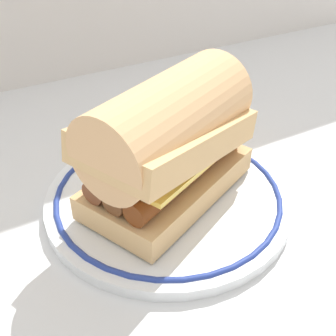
# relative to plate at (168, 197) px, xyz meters

# --- Properties ---
(ground_plane) EXTENTS (1.50, 1.50, 0.00)m
(ground_plane) POSITION_rel_plate_xyz_m (-0.02, -0.01, -0.01)
(ground_plane) COLOR silver
(plate) EXTENTS (0.25, 0.25, 0.01)m
(plate) POSITION_rel_plate_xyz_m (0.00, 0.00, 0.00)
(plate) COLOR white
(plate) RESTS_ON ground_plane
(sausage_sandwich) EXTENTS (0.20, 0.16, 0.13)m
(sausage_sandwich) POSITION_rel_plate_xyz_m (0.00, 0.00, 0.07)
(sausage_sandwich) COLOR tan
(sausage_sandwich) RESTS_ON plate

